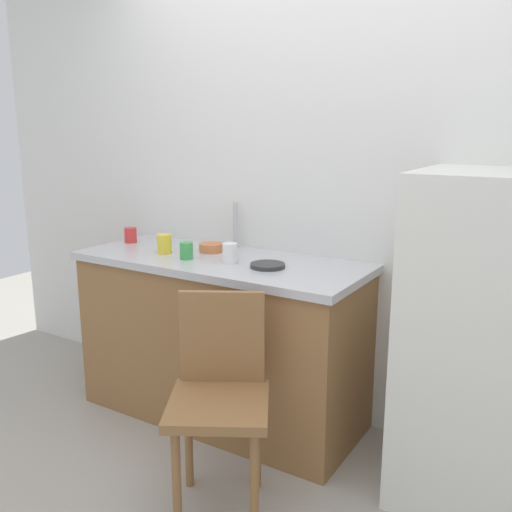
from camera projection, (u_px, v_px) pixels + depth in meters
name	position (u px, v px, depth m)	size (l,w,h in m)	color
ground_plane	(214.00, 504.00, 2.37)	(8.00, 8.00, 0.00)	#9E998E
back_wall	(322.00, 196.00, 2.93)	(4.80, 0.10, 2.41)	silver
cabinet_base	(222.00, 341.00, 3.02)	(1.51, 0.60, 0.85)	olive
countertop	(220.00, 261.00, 2.92)	(1.55, 0.64, 0.04)	#B7B7BC
faucet	(235.00, 225.00, 3.13)	(0.02, 0.02, 0.26)	#B7B7BC
refrigerator	(489.00, 344.00, 2.27)	(0.63, 0.61, 1.39)	silver
chair	(220.00, 392.00, 2.29)	(0.55, 0.55, 0.89)	olive
terracotta_bowl	(211.00, 248.00, 3.05)	(0.13, 0.13, 0.05)	#C67042
hotplate	(268.00, 265.00, 2.72)	(0.17, 0.17, 0.02)	#2D2D2D
cup_yellow	(164.00, 244.00, 3.01)	(0.08, 0.08, 0.10)	yellow
cup_white	(230.00, 253.00, 2.80)	(0.07, 0.07, 0.10)	white
cup_red	(131.00, 235.00, 3.29)	(0.07, 0.07, 0.09)	red
cup_green	(186.00, 251.00, 2.88)	(0.07, 0.07, 0.09)	green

